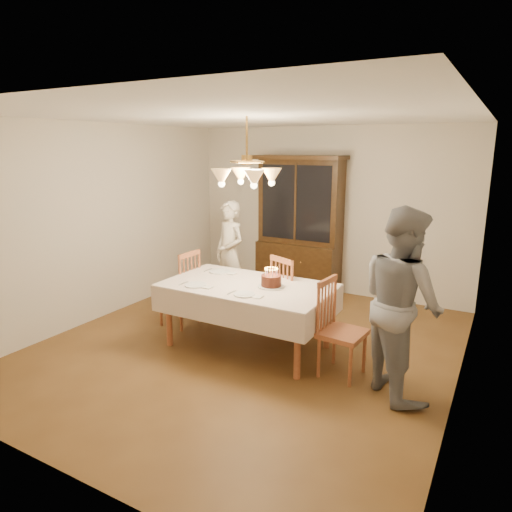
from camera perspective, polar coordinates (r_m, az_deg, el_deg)
The scene contains 14 objects.
ground at distance 5.47m, azimuth -1.04°, elevation -11.19°, with size 5.00×5.00×0.00m, color #563718.
room_shell at distance 5.02m, azimuth -1.12°, elevation 5.44°, with size 5.00×5.00×5.00m.
dining_table at distance 5.22m, azimuth -1.07°, elevation -4.36°, with size 1.90×1.10×0.76m.
china_hutch at distance 7.26m, azimuth 5.47°, elevation 3.56°, with size 1.38×0.54×2.16m.
chair_far_side at distance 5.70m, azimuth 4.52°, elevation -5.40°, with size 0.57×0.56×1.00m.
chair_left_end at distance 6.03m, azimuth -9.50°, elevation -4.37°, with size 0.44×0.46×1.00m.
chair_right_end at distance 4.75m, azimuth 10.65°, elevation -9.56°, with size 0.46×0.48×1.00m.
elderly_woman at distance 6.66m, azimuth -3.28°, elevation 0.32°, with size 0.56×0.37×1.54m, color white.
adult_in_grey at distance 4.42m, azimuth 17.76°, elevation -5.54°, with size 0.87×0.68×1.78m, color slate.
birthday_cake at distance 5.10m, azimuth 1.91°, elevation -3.19°, with size 0.30×0.30×0.22m.
place_setting_near_left at distance 5.19m, azimuth -7.47°, elevation -3.64°, with size 0.39×0.25×0.02m.
place_setting_near_right at distance 4.83m, azimuth -1.32°, elevation -4.85°, with size 0.38×0.23×0.02m.
place_setting_far_left at distance 5.72m, azimuth -4.46°, elevation -1.95°, with size 0.41×0.26×0.02m.
chandelier at distance 4.98m, azimuth -1.14°, elevation 9.95°, with size 0.62×0.62×0.73m.
Camera 1 is at (2.51, -4.29, 2.28)m, focal length 32.00 mm.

